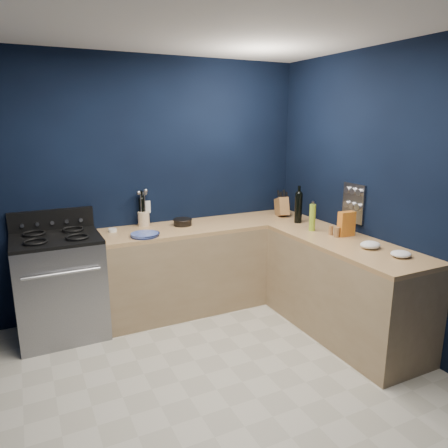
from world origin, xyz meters
TOP-DOWN VIEW (x-y plane):
  - floor at (0.00, 0.00)m, footprint 3.50×3.50m
  - ceiling at (0.00, 0.00)m, footprint 3.50×3.50m
  - wall_back at (0.00, 1.76)m, footprint 3.50×0.02m
  - wall_right at (1.76, 0.00)m, footprint 0.02×3.50m
  - cab_back at (0.60, 1.44)m, footprint 2.30×0.63m
  - top_back at (0.60, 1.44)m, footprint 2.30×0.63m
  - cab_right at (1.44, 0.29)m, footprint 0.63×1.67m
  - top_right at (1.44, 0.29)m, footprint 0.63×1.67m
  - gas_range at (-0.93, 1.42)m, footprint 0.76×0.66m
  - oven_door at (-0.93, 1.10)m, footprint 0.59×0.02m
  - cooktop at (-0.93, 1.42)m, footprint 0.76×0.66m
  - backguard at (-0.93, 1.72)m, footprint 0.76×0.06m
  - spice_panel at (1.74, 0.55)m, footprint 0.02×0.28m
  - wall_outlet at (0.00, 1.74)m, footprint 0.09×0.02m
  - plate_stack at (-0.16, 1.25)m, footprint 0.27×0.27m
  - ramekin at (-0.40, 1.56)m, footprint 0.09×0.09m
  - utensil_crock at (-0.05, 1.67)m, footprint 0.14×0.14m
  - wine_bottle_back at (-0.06, 1.69)m, footprint 0.07×0.07m
  - lemon_basket at (0.32, 1.50)m, footprint 0.24×0.24m
  - knife_block at (1.49, 1.43)m, footprint 0.16×0.26m
  - wine_bottle_right at (1.46, 1.07)m, footprint 0.09×0.09m
  - oil_bottle at (1.39, 0.74)m, footprint 0.08×0.08m
  - spice_jar_near at (1.45, 0.53)m, footprint 0.04×0.04m
  - spice_jar_far at (1.45, 0.44)m, footprint 0.06×0.06m
  - crouton_bag at (1.56, 0.44)m, footprint 0.16×0.08m
  - towel_front at (1.47, 0.03)m, footprint 0.22×0.20m
  - towel_end at (1.52, -0.25)m, footprint 0.20×0.19m

SIDE VIEW (x-z plane):
  - floor at x=0.00m, z-range -0.02..0.00m
  - cab_back at x=0.60m, z-range 0.00..0.86m
  - cab_right at x=1.44m, z-range 0.00..0.86m
  - oven_door at x=-0.93m, z-range 0.24..0.66m
  - gas_range at x=-0.93m, z-range 0.00..0.92m
  - top_back at x=0.60m, z-range 0.86..0.90m
  - top_right at x=1.44m, z-range 0.86..0.90m
  - ramekin at x=-0.40m, z-range 0.90..0.93m
  - plate_stack at x=-0.16m, z-range 0.90..0.93m
  - towel_end at x=1.52m, z-range 0.90..0.95m
  - towel_front at x=1.47m, z-range 0.90..0.96m
  - cooktop at x=-0.93m, z-range 0.92..0.95m
  - lemon_basket at x=0.32m, z-range 0.90..0.97m
  - spice_jar_near at x=1.45m, z-range 0.90..0.99m
  - spice_jar_far at x=1.45m, z-range 0.90..0.99m
  - utensil_crock at x=-0.05m, z-range 0.90..1.05m
  - knife_block at x=1.49m, z-range 0.88..1.13m
  - crouton_bag at x=1.56m, z-range 0.90..1.13m
  - oil_bottle at x=1.39m, z-range 0.90..1.17m
  - backguard at x=-0.93m, z-range 0.94..1.14m
  - wine_bottle_back at x=-0.06m, z-range 0.90..1.18m
  - wine_bottle_right at x=1.46m, z-range 0.90..1.22m
  - wall_outlet at x=0.00m, z-range 1.02..1.15m
  - spice_panel at x=1.74m, z-range 0.99..1.37m
  - wall_back at x=0.00m, z-range 0.00..2.60m
  - wall_right at x=1.76m, z-range 0.00..2.60m
  - ceiling at x=0.00m, z-range 2.60..2.62m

